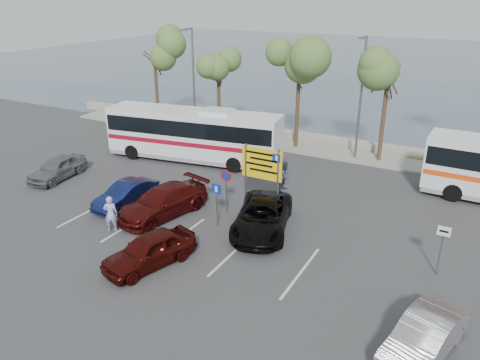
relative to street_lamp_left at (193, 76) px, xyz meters
The scene contains 24 objects.
ground 17.43m from the street_lamp_left, 53.51° to the right, with size 120.00×120.00×0.00m, color #353538.
kerb_strip 10.99m from the street_lamp_left, ahead, with size 44.00×2.40×0.15m, color gray.
seawall 11.16m from the street_lamp_left, 13.93° to the left, with size 48.00×0.80×0.60m, color gray.
sea 47.77m from the street_lamp_left, 77.86° to the left, with size 140.00×140.00×0.00m, color #3A4D5D.
tree_far_left 4.38m from the street_lamp_left, behind, with size 3.20×3.20×7.60m.
tree_left 2.49m from the street_lamp_left, 13.51° to the left, with size 3.20×3.20×7.20m.
tree_mid 8.76m from the street_lamp_left, ahead, with size 3.20×3.20×8.00m.
tree_right 14.59m from the street_lamp_left, ahead, with size 3.20×3.20×7.40m.
street_lamp_left is the anchor object (origin of this frame).
street_lamp_right 13.00m from the street_lamp_left, ahead, with size 0.45×1.15×8.01m.
direction_sign 15.24m from the street_lamp_left, 43.17° to the right, with size 2.20×0.12×3.60m.
sign_no_stop 14.88m from the street_lamp_left, 49.83° to the right, with size 0.60×0.08×2.35m.
sign_parking 16.37m from the street_lamp_left, 52.40° to the right, with size 0.50×0.07×2.25m.
sign_taxi 23.38m from the street_lamp_left, 31.27° to the right, with size 0.50×0.07×2.20m.
lane_markings 17.62m from the street_lamp_left, 58.61° to the right, with size 12.02×4.20×0.01m, color silver, non-canonical shape.
coach_bus_left 6.99m from the street_lamp_left, 56.62° to the right, with size 11.98×4.31×3.66m.
car_silver_a 12.80m from the street_lamp_left, 99.45° to the right, with size 1.61×3.99×1.36m, color slate.
car_blue 14.27m from the street_lamp_left, 71.66° to the right, with size 1.36×3.90×1.29m, color #0E1541.
car_maroon 15.10m from the street_lamp_left, 62.62° to the right, with size 2.07×5.10×1.48m, color #4A0D0C.
car_red 19.70m from the street_lamp_left, 61.83° to the right, with size 1.66×4.11×1.40m, color #410C09.
suv_black 17.35m from the street_lamp_left, 45.30° to the right, with size 2.42×5.25×1.46m, color black.
car_silver_b 26.55m from the street_lamp_left, 40.40° to the right, with size 1.42×4.07×1.34m, color #97969C.
pedestrian_near 16.91m from the street_lamp_left, 70.15° to the right, with size 0.66×0.43×1.81m, color #9AAEE0.
pedestrian_far 13.48m from the street_lamp_left, 32.82° to the right, with size 0.85×0.66×1.75m, color #34364E.
Camera 1 is at (10.53, -16.53, 10.77)m, focal length 35.00 mm.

